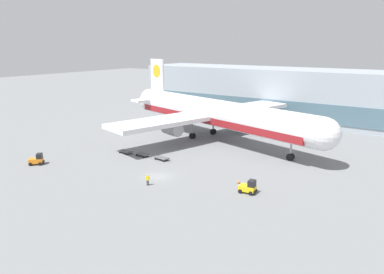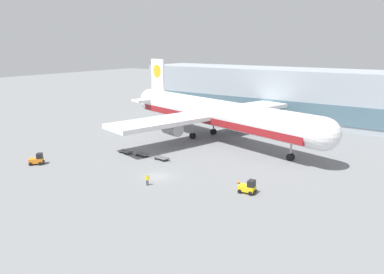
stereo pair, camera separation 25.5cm
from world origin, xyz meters
TOP-DOWN VIEW (x-y plane):
  - ground_plane at (0.00, 0.00)m, footprint 400.00×400.00m
  - terminal_building at (-0.67, 59.06)m, footprint 90.00×18.20m
  - airplane_main at (-5.63, 25.74)m, footprint 56.91×48.45m
  - baggage_tug_foreground at (14.93, 2.06)m, footprint 2.57×1.84m
  - baggage_tug_mid at (-21.62, -7.48)m, footprint 2.74×2.72m
  - baggage_dolly_lead at (-13.77, 6.48)m, footprint 3.76×1.77m
  - baggage_dolly_second at (-9.68, 6.98)m, footprint 3.76×1.77m
  - baggage_dolly_third at (-5.24, 7.19)m, footprint 3.76×1.77m
  - ground_crew_near at (1.14, -3.92)m, footprint 0.52×0.36m
  - traffic_cone_near at (12.01, 4.69)m, footprint 0.40×0.40m

SIDE VIEW (x-z plane):
  - ground_plane at x=0.00m, z-range 0.00..0.00m
  - traffic_cone_near at x=12.01m, z-range -0.01..0.68m
  - baggage_dolly_lead at x=-13.77m, z-range 0.15..0.63m
  - baggage_dolly_second at x=-9.68m, z-range 0.15..0.63m
  - baggage_dolly_third at x=-5.24m, z-range 0.15..0.63m
  - baggage_tug_foreground at x=14.93m, z-range -0.12..1.88m
  - baggage_tug_mid at x=-21.62m, z-range -0.12..1.88m
  - ground_crew_near at x=1.14m, z-range 0.15..1.88m
  - airplane_main at x=-5.63m, z-range -2.66..14.34m
  - terminal_building at x=-0.67m, z-range -0.01..13.99m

